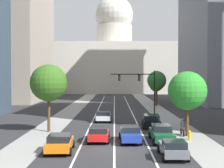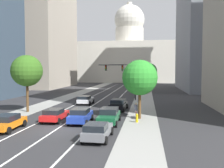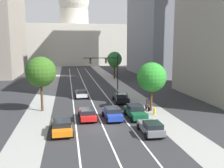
{
  "view_description": "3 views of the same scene",
  "coord_description": "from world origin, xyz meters",
  "views": [
    {
      "loc": [
        0.0,
        -26.42,
        6.03
      ],
      "look_at": [
        -0.34,
        21.21,
        4.82
      ],
      "focal_mm": 52.14,
      "sensor_mm": 36.0,
      "label": 1
    },
    {
      "loc": [
        8.05,
        -20.93,
        5.38
      ],
      "look_at": [
        1.56,
        24.56,
        2.72
      ],
      "focal_mm": 39.34,
      "sensor_mm": 36.0,
      "label": 2
    },
    {
      "loc": [
        -3.64,
        -25.32,
        8.72
      ],
      "look_at": [
        2.5,
        8.95,
        3.29
      ],
      "focal_mm": 40.24,
      "sensor_mm": 36.0,
      "label": 3
    }
  ],
  "objects": [
    {
      "name": "car_orange",
      "position": [
        -4.32,
        -0.85,
        0.74
      ],
      "size": [
        2.24,
        4.28,
        1.38
      ],
      "rotation": [
        0.0,
        0.0,
        1.61
      ],
      "color": "orange",
      "rests_on": "ground"
    },
    {
      "name": "fire_hydrant",
      "position": [
        7.07,
        4.0,
        0.46
      ],
      "size": [
        0.26,
        0.35,
        0.91
      ],
      "color": "yellow",
      "rests_on": "ground"
    },
    {
      "name": "car_gray",
      "position": [
        4.32,
        -2.67,
        0.72
      ],
      "size": [
        1.99,
        4.04,
        1.37
      ],
      "rotation": [
        0.0,
        0.0,
        1.55
      ],
      "color": "slate",
      "rests_on": "ground"
    },
    {
      "name": "car_blue",
      "position": [
        1.44,
        2.9,
        0.77
      ],
      "size": [
        2.02,
        4.2,
        1.49
      ],
      "rotation": [
        0.0,
        0.0,
        1.59
      ],
      "color": "#1E389E",
      "rests_on": "ground"
    },
    {
      "name": "lane_stripe_left",
      "position": [
        -2.88,
        25.0,
        0.01
      ],
      "size": [
        0.16,
        90.0,
        0.01
      ],
      "primitive_type": "cube",
      "color": "white",
      "rests_on": "ground"
    },
    {
      "name": "sidewalk_left",
      "position": [
        -7.49,
        35.0,
        0.01
      ],
      "size": [
        3.46,
        130.0,
        0.01
      ],
      "primitive_type": "cube",
      "color": "gray",
      "rests_on": "ground"
    },
    {
      "name": "car_red",
      "position": [
        -1.44,
        3.29,
        0.71
      ],
      "size": [
        2.02,
        4.12,
        1.34
      ],
      "rotation": [
        0.0,
        0.0,
        1.58
      ],
      "color": "red",
      "rests_on": "ground"
    },
    {
      "name": "sidewalk_right",
      "position": [
        7.49,
        35.0,
        0.01
      ],
      "size": [
        3.46,
        130.0,
        0.01
      ],
      "primitive_type": "cube",
      "color": "gray",
      "rests_on": "ground"
    },
    {
      "name": "car_white",
      "position": [
        -1.44,
        16.15,
        0.73
      ],
      "size": [
        2.09,
        4.04,
        1.38
      ],
      "rotation": [
        0.0,
        0.0,
        1.58
      ],
      "color": "silver",
      "rests_on": "ground"
    },
    {
      "name": "ground_plane",
      "position": [
        0.0,
        40.0,
        0.0
      ],
      "size": [
        400.0,
        400.0,
        0.0
      ],
      "primitive_type": "plane",
      "color": "#2B2B2D"
    },
    {
      "name": "street_tree_far_right",
      "position": [
        7.28,
        6.0,
        4.52
      ],
      "size": [
        3.88,
        3.88,
        6.48
      ],
      "color": "#51381E",
      "rests_on": "ground"
    },
    {
      "name": "car_black",
      "position": [
        4.32,
        11.43,
        0.79
      ],
      "size": [
        2.3,
        4.75,
        1.49
      ],
      "rotation": [
        0.0,
        0.0,
        1.52
      ],
      "color": "black",
      "rests_on": "ground"
    },
    {
      "name": "lane_stripe_center",
      "position": [
        0.0,
        25.0,
        0.01
      ],
      "size": [
        0.16,
        90.0,
        0.01
      ],
      "primitive_type": "cube",
      "color": "white",
      "rests_on": "ground"
    },
    {
      "name": "lane_stripe_right",
      "position": [
        2.88,
        25.0,
        0.01
      ],
      "size": [
        0.16,
        90.0,
        0.01
      ],
      "primitive_type": "cube",
      "color": "white",
      "rests_on": "ground"
    },
    {
      "name": "street_tree_mid_right",
      "position": [
        8.4,
        38.72,
        4.24
      ],
      "size": [
        2.83,
        2.83,
        5.69
      ],
      "color": "#51381E",
      "rests_on": "ground"
    },
    {
      "name": "street_tree_near_right",
      "position": [
        8.55,
        39.05,
        5.06
      ],
      "size": [
        3.86,
        3.86,
        7.01
      ],
      "color": "#51381E",
      "rests_on": "ground"
    },
    {
      "name": "cyclist",
      "position": [
        6.87,
        6.2,
        0.85
      ],
      "size": [
        0.37,
        1.7,
        1.72
      ],
      "rotation": [
        0.0,
        0.0,
        1.61
      ],
      "color": "black",
      "rests_on": "ground"
    },
    {
      "name": "street_tree_mid_left",
      "position": [
        -7.06,
        8.38,
        5.24
      ],
      "size": [
        3.98,
        3.98,
        7.26
      ],
      "color": "#51381E",
      "rests_on": "ground"
    },
    {
      "name": "traffic_signal_mast",
      "position": [
        4.02,
        22.47,
        4.82
      ],
      "size": [
        6.75,
        0.39,
        6.84
      ],
      "color": "black",
      "rests_on": "ground"
    },
    {
      "name": "car_green",
      "position": [
        4.32,
        3.16,
        0.79
      ],
      "size": [
        2.02,
        4.7,
        1.54
      ],
      "rotation": [
        0.0,
        0.0,
        1.58
      ],
      "color": "#14512D",
      "rests_on": "ground"
    },
    {
      "name": "capitol_building",
      "position": [
        0.0,
        91.22,
        11.62
      ],
      "size": [
        43.53,
        22.94,
        35.72
      ],
      "color": "beige",
      "rests_on": "ground"
    }
  ]
}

